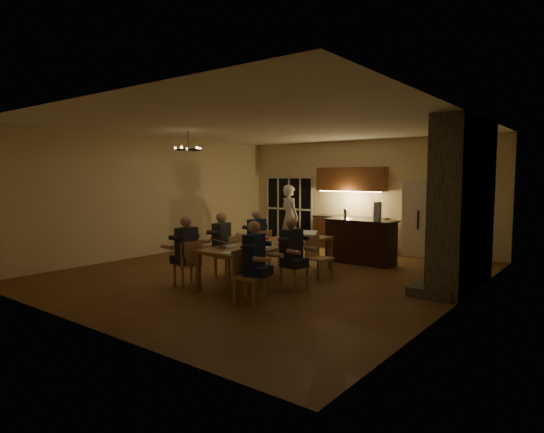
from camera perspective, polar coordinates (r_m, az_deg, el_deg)
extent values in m
plane|color=brown|center=(10.16, -0.07, -7.05)|extent=(9.00, 9.00, 0.00)
cube|color=beige|center=(13.80, 11.49, 2.74)|extent=(8.00, 0.04, 3.20)
cube|color=beige|center=(12.81, -14.47, 2.51)|extent=(0.04, 9.00, 3.20)
cube|color=beige|center=(8.14, 22.93, 0.94)|extent=(0.04, 9.00, 3.20)
cube|color=white|center=(10.00, -0.07, 11.32)|extent=(8.00, 9.00, 0.04)
cube|color=black|center=(15.17, 2.18, 0.95)|extent=(1.86, 0.08, 2.10)
cube|color=#6C6355|center=(9.38, 22.91, 1.43)|extent=(0.58, 2.50, 3.20)
cube|color=beige|center=(12.77, 18.38, -0.29)|extent=(0.90, 0.68, 2.00)
cube|color=#A06F40|center=(9.55, -0.14, -5.53)|extent=(1.10, 3.34, 0.75)
cube|color=black|center=(11.36, 11.04, -3.09)|extent=(1.78, 0.73, 1.08)
imported|color=silver|center=(13.41, 2.22, -0.04)|extent=(0.80, 0.66, 1.89)
torus|color=black|center=(10.91, -10.47, 8.23)|extent=(0.63, 0.63, 0.03)
cylinder|color=silver|center=(9.15, -2.46, -3.30)|extent=(0.08, 0.08, 0.10)
cylinder|color=silver|center=(9.83, 1.89, -2.72)|extent=(0.07, 0.07, 0.10)
cylinder|color=silver|center=(10.38, 1.34, -2.31)|extent=(0.09, 0.09, 0.10)
cylinder|color=red|center=(8.27, -3.79, -4.12)|extent=(0.08, 0.08, 0.12)
cylinder|color=red|center=(10.00, -0.62, -2.53)|extent=(0.08, 0.08, 0.12)
cylinder|color=red|center=(10.50, 4.79, -2.18)|extent=(0.10, 0.10, 0.12)
cylinder|color=#B2B2B7|center=(8.89, -2.58, -3.48)|extent=(0.07, 0.07, 0.12)
cylinder|color=#3F0F0C|center=(10.65, 3.93, -2.08)|extent=(0.07, 0.07, 0.12)
cylinder|color=#B2B2B7|center=(9.54, 3.01, -2.90)|extent=(0.07, 0.07, 0.12)
cylinder|color=silver|center=(8.81, -0.89, -3.89)|extent=(0.27, 0.27, 0.02)
cylinder|color=silver|center=(9.06, -5.17, -3.66)|extent=(0.26, 0.26, 0.02)
cylinder|color=silver|center=(9.81, 4.21, -2.99)|extent=(0.26, 0.26, 0.02)
cube|color=white|center=(8.24, -5.60, -4.54)|extent=(0.18, 0.24, 0.01)
cylinder|color=#99999E|center=(11.55, 9.16, 0.37)|extent=(0.08, 0.08, 0.24)
cube|color=silver|center=(11.03, 13.09, 0.62)|extent=(0.14, 0.14, 0.45)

